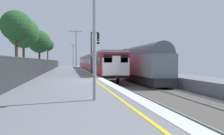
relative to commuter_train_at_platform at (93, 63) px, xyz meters
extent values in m
cube|color=slate|center=(-4.60, -24.02, -1.77)|extent=(6.40, 110.00, 1.00)
cube|color=silver|center=(-1.70, -24.02, -1.26)|extent=(0.60, 110.00, 0.01)
cube|color=yellow|center=(-2.45, -24.02, -1.26)|extent=(0.12, 110.00, 0.01)
cube|color=#4C4742|center=(4.10, -24.02, -2.37)|extent=(11.00, 110.00, 0.20)
cube|color=slate|center=(7.50, -24.02, -1.77)|extent=(3.60, 110.00, 1.00)
cube|color=gray|center=(-0.71, -24.02, -2.23)|extent=(0.07, 110.00, 0.08)
cube|color=gray|center=(0.72, -24.02, -2.23)|extent=(0.07, 110.00, 0.08)
cube|color=gray|center=(3.29, -24.02, -2.23)|extent=(0.07, 110.00, 0.08)
cube|color=gray|center=(4.72, -24.02, -2.23)|extent=(0.07, 110.00, 0.08)
cube|color=maroon|center=(0.00, -10.58, 0.00)|extent=(2.80, 20.69, 2.30)
cube|color=black|center=(0.00, -10.58, -1.27)|extent=(2.64, 20.09, 0.25)
cube|color=gray|center=(0.00, -10.58, 1.27)|extent=(2.68, 20.69, 0.24)
cube|color=black|center=(-1.41, -10.58, 0.30)|extent=(0.02, 19.09, 0.84)
cube|color=red|center=(-1.41, -15.76, -0.10)|extent=(0.03, 1.10, 1.90)
cube|color=red|center=(-1.41, -5.41, -0.10)|extent=(0.03, 1.10, 1.90)
cylinder|color=black|center=(-0.78, -18.33, -1.77)|extent=(0.12, 0.84, 0.84)
cylinder|color=black|center=(0.78, -18.33, -1.77)|extent=(0.12, 0.84, 0.84)
cylinder|color=black|center=(-0.78, -2.84, -1.77)|extent=(0.12, 0.84, 0.84)
cylinder|color=black|center=(0.78, -2.84, -1.77)|extent=(0.12, 0.84, 0.84)
cube|color=maroon|center=(0.00, 10.70, 0.00)|extent=(2.80, 20.69, 2.30)
cube|color=black|center=(0.00, 10.70, -1.27)|extent=(2.64, 20.09, 0.25)
cube|color=gray|center=(0.00, 10.70, 1.27)|extent=(2.68, 20.69, 0.24)
cube|color=black|center=(-1.41, 10.70, 0.30)|extent=(0.02, 19.09, 0.84)
cube|color=red|center=(-1.41, 5.53, -0.10)|extent=(0.03, 1.10, 1.90)
cube|color=red|center=(-1.41, 15.88, -0.10)|extent=(0.03, 1.10, 1.90)
cylinder|color=black|center=(-0.78, 2.96, -1.77)|extent=(0.12, 0.84, 0.84)
cylinder|color=black|center=(0.78, 2.96, -1.77)|extent=(0.12, 0.84, 0.84)
cylinder|color=black|center=(-0.78, 18.45, -1.77)|extent=(0.12, 0.84, 0.84)
cylinder|color=black|center=(0.78, 18.45, -1.77)|extent=(0.12, 0.84, 0.84)
cube|color=silver|center=(0.00, -20.89, -0.25)|extent=(2.70, 0.10, 1.70)
cube|color=black|center=(0.00, -20.90, 0.55)|extent=(2.40, 0.08, 0.80)
cube|color=silver|center=(0.00, -21.03, -0.10)|extent=(0.80, 0.24, 1.80)
cylinder|color=white|center=(-0.95, -20.95, -1.00)|extent=(0.18, 0.06, 0.18)
cylinder|color=white|center=(0.95, -20.95, -1.00)|extent=(0.18, 0.06, 0.18)
cylinder|color=black|center=(0.00, -21.18, -1.25)|extent=(0.20, 0.35, 0.20)
cube|color=black|center=(0.00, 10.70, 1.52)|extent=(0.60, 0.90, 0.20)
cube|color=#232326|center=(4.00, -17.51, -1.64)|extent=(2.30, 12.24, 0.79)
cube|color=slate|center=(4.00, -17.51, -0.13)|extent=(2.60, 11.44, 2.23)
cylinder|color=#515660|center=(4.00, -17.51, 0.98)|extent=(2.39, 11.04, 2.39)
cylinder|color=black|center=(3.22, -21.63, -1.77)|extent=(0.12, 0.84, 0.84)
cylinder|color=black|center=(4.78, -21.63, -1.77)|extent=(0.12, 0.84, 0.84)
cylinder|color=black|center=(3.22, -13.39, -1.77)|extent=(0.12, 0.84, 0.84)
cylinder|color=black|center=(4.78, -13.39, -1.77)|extent=(0.12, 0.84, 0.84)
cube|color=#232326|center=(4.00, -4.46, -1.64)|extent=(2.30, 12.24, 0.79)
cube|color=slate|center=(4.00, -4.46, -0.13)|extent=(2.60, 11.44, 2.23)
cylinder|color=#515660|center=(4.00, -4.46, 0.98)|extent=(2.39, 11.04, 2.39)
cylinder|color=black|center=(3.22, -8.59, -1.77)|extent=(0.12, 0.84, 0.84)
cylinder|color=black|center=(4.78, -8.59, -1.77)|extent=(0.12, 0.84, 0.84)
cylinder|color=black|center=(3.22, -0.34, -1.77)|extent=(0.12, 0.84, 0.84)
cylinder|color=black|center=(4.78, -0.34, -1.77)|extent=(0.12, 0.84, 0.84)
cube|color=#232326|center=(4.00, 8.58, -1.64)|extent=(2.30, 12.24, 0.79)
cube|color=slate|center=(4.00, 8.58, -0.13)|extent=(2.60, 11.44, 2.23)
cylinder|color=#515660|center=(4.00, 8.58, 0.98)|extent=(2.39, 11.04, 2.39)
cylinder|color=black|center=(3.22, 4.46, -1.77)|extent=(0.12, 0.84, 0.84)
cylinder|color=black|center=(4.78, 4.46, -1.77)|extent=(0.12, 0.84, 0.84)
cylinder|color=black|center=(3.22, 12.70, -1.77)|extent=(0.12, 0.84, 0.84)
cylinder|color=black|center=(4.78, 12.70, -1.77)|extent=(0.12, 0.84, 0.84)
cylinder|color=#47474C|center=(-1.75, -14.64, 1.29)|extent=(0.18, 0.18, 5.12)
cube|color=#47474C|center=(-1.30, -14.64, 3.85)|extent=(0.90, 0.12, 0.12)
cube|color=black|center=(-0.90, -14.64, 3.30)|extent=(0.28, 0.20, 1.00)
cylinder|color=black|center=(-0.90, -14.76, 3.62)|extent=(0.16, 0.04, 0.16)
cylinder|color=black|center=(-0.90, -14.76, 3.30)|extent=(0.16, 0.04, 0.16)
cylinder|color=#19D83F|center=(-0.90, -14.76, 2.98)|extent=(0.16, 0.04, 0.16)
cube|color=black|center=(-0.90, -14.64, 2.55)|extent=(0.32, 0.16, 0.24)
cylinder|color=#59595B|center=(-1.85, -17.89, -0.17)|extent=(0.08, 0.08, 2.19)
cylinder|color=black|center=(-1.85, -17.89, 0.98)|extent=(0.59, 0.02, 0.59)
cylinder|color=silver|center=(-1.85, -17.90, 0.98)|extent=(0.56, 0.02, 0.56)
cube|color=black|center=(-1.85, -17.91, 0.98)|extent=(0.24, 0.01, 0.18)
cylinder|color=#93999E|center=(-3.48, -32.91, 1.45)|extent=(0.14, 0.14, 5.44)
cylinder|color=#93999E|center=(-3.48, -11.61, 1.58)|extent=(0.14, 0.14, 5.70)
cube|color=#93999E|center=(-3.03, -11.61, 4.33)|extent=(0.90, 0.08, 0.08)
cylinder|color=silver|center=(-2.58, -11.61, 4.25)|extent=(0.20, 0.20, 0.18)
cube|color=#93999E|center=(-3.93, -11.61, 4.33)|extent=(0.90, 0.08, 0.08)
cylinder|color=silver|center=(-4.38, -11.61, 4.25)|extent=(0.20, 0.20, 0.18)
cylinder|color=#93999E|center=(-3.48, 9.69, 1.47)|extent=(0.14, 0.14, 5.47)
cube|color=#93999E|center=(-3.03, 9.69, 4.11)|extent=(0.90, 0.08, 0.08)
cylinder|color=silver|center=(-2.58, 9.69, 4.03)|extent=(0.20, 0.20, 0.18)
cube|color=#93999E|center=(-3.93, 9.69, 4.11)|extent=(0.90, 0.08, 0.08)
cylinder|color=silver|center=(-4.38, 9.69, 4.03)|extent=(0.20, 0.20, 0.18)
cube|color=#282B2D|center=(-7.55, -24.02, -0.38)|extent=(0.03, 99.00, 1.78)
cube|color=#38383D|center=(-7.55, -24.02, 0.51)|extent=(0.06, 99.00, 0.06)
cylinder|color=#38383D|center=(-7.55, -24.02, -0.38)|extent=(0.07, 0.07, 1.78)
cylinder|color=#38383D|center=(-7.55, -12.33, -0.38)|extent=(0.07, 0.07, 1.78)
cylinder|color=#38383D|center=(-7.55, -0.65, -0.38)|extent=(0.07, 0.07, 1.78)
cylinder|color=#38383D|center=(-7.55, 11.04, -0.38)|extent=(0.07, 0.07, 1.78)
cylinder|color=#38383D|center=(-7.55, 22.73, -0.38)|extent=(0.07, 0.07, 1.78)
cylinder|color=#473323|center=(-10.06, -16.19, 0.98)|extent=(0.31, 0.31, 4.50)
sphere|color=#234C23|center=(-10.06, -16.19, 4.14)|extent=(3.31, 3.31, 3.31)
sphere|color=#234C23|center=(-9.90, -15.80, 3.73)|extent=(2.22, 2.22, 2.22)
cylinder|color=#473323|center=(-9.56, 14.15, 1.11)|extent=(0.28, 0.28, 4.76)
sphere|color=#234C23|center=(-9.56, 14.15, 4.33)|extent=(3.04, 3.04, 3.04)
sphere|color=#234C23|center=(-9.47, 13.98, 3.95)|extent=(2.12, 2.12, 2.12)
cylinder|color=#473323|center=(-10.49, -10.09, 0.87)|extent=(0.30, 0.30, 4.28)
sphere|color=#285628|center=(-10.49, -10.09, 4.18)|extent=(4.24, 4.24, 4.24)
sphere|color=#285628|center=(-10.47, -10.24, 3.65)|extent=(3.06, 3.06, 3.06)
cylinder|color=#473323|center=(-9.33, -3.05, 0.64)|extent=(0.31, 0.31, 3.82)
sphere|color=#234C23|center=(-9.33, -3.05, 3.59)|extent=(3.77, 3.77, 3.77)
sphere|color=#234C23|center=(-9.37, -3.35, 3.12)|extent=(2.81, 2.81, 2.81)
camera|label=1|loc=(-4.48, -41.47, 0.26)|focal=34.92mm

